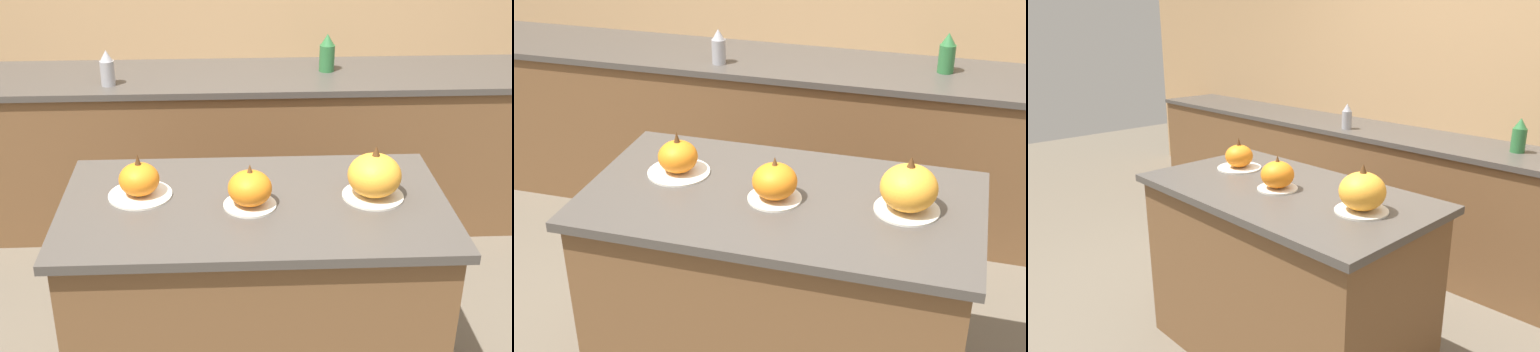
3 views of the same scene
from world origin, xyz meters
The scene contains 8 objects.
wall_back centered at (0.00, 1.81, 1.25)m, with size 8.00×0.06×2.50m.
kitchen_island centered at (0.00, 0.00, 0.46)m, with size 1.40×0.78×0.91m.
back_counter centered at (0.00, 1.48, 0.45)m, with size 6.00×0.60×0.90m.
pumpkin_cake_left centered at (-0.42, 0.07, 0.97)m, with size 0.23×0.23×0.17m.
pumpkin_cake_center centered at (-0.02, -0.03, 0.97)m, with size 0.19×0.19×0.16m.
pumpkin_cake_right centered at (0.43, 0.02, 0.99)m, with size 0.22×0.22×0.20m.
bottle_tall centered at (-0.71, 1.33, 0.99)m, with size 0.07×0.07×0.19m.
bottle_short centered at (0.47, 1.51, 1.00)m, with size 0.08×0.08×0.21m.
Camera 3 is at (1.59, -1.54, 1.64)m, focal length 35.00 mm.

